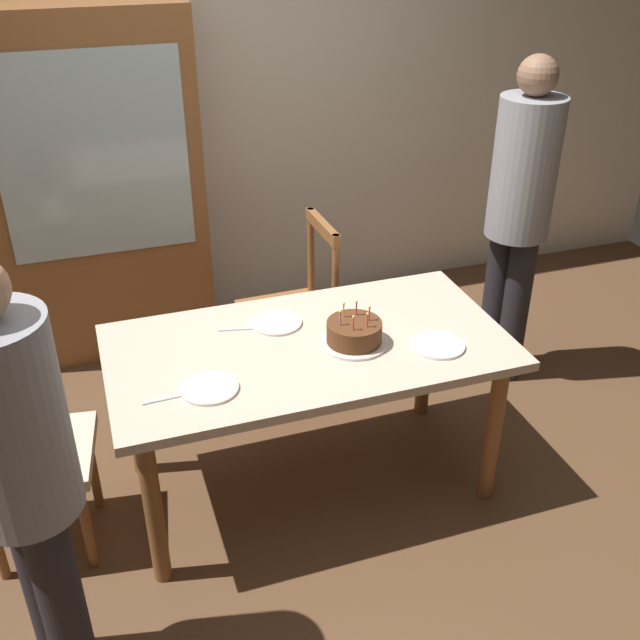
# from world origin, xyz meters

# --- Properties ---
(ground) EXTENTS (6.40, 6.40, 0.00)m
(ground) POSITION_xyz_m (0.00, 0.00, 0.00)
(ground) COLOR brown
(back_wall) EXTENTS (6.40, 0.10, 2.60)m
(back_wall) POSITION_xyz_m (0.00, 1.85, 1.30)
(back_wall) COLOR silver
(back_wall) RESTS_ON ground
(dining_table) EXTENTS (1.64, 0.86, 0.75)m
(dining_table) POSITION_xyz_m (0.00, 0.00, 0.66)
(dining_table) COLOR beige
(dining_table) RESTS_ON ground
(birthday_cake) EXTENTS (0.28, 0.28, 0.17)m
(birthday_cake) POSITION_xyz_m (0.18, -0.06, 0.80)
(birthday_cake) COLOR silver
(birthday_cake) RESTS_ON dining_table
(plate_near_celebrant) EXTENTS (0.22, 0.22, 0.01)m
(plate_near_celebrant) POSITION_xyz_m (-0.45, -0.19, 0.76)
(plate_near_celebrant) COLOR white
(plate_near_celebrant) RESTS_ON dining_table
(plate_far_side) EXTENTS (0.22, 0.22, 0.01)m
(plate_far_side) POSITION_xyz_m (-0.08, 0.19, 0.76)
(plate_far_side) COLOR white
(plate_far_side) RESTS_ON dining_table
(plate_near_guest) EXTENTS (0.22, 0.22, 0.01)m
(plate_near_guest) POSITION_xyz_m (0.49, -0.19, 0.76)
(plate_near_guest) COLOR white
(plate_near_guest) RESTS_ON dining_table
(fork_near_celebrant) EXTENTS (0.18, 0.02, 0.01)m
(fork_near_celebrant) POSITION_xyz_m (-0.61, -0.20, 0.75)
(fork_near_celebrant) COLOR silver
(fork_near_celebrant) RESTS_ON dining_table
(fork_far_side) EXTENTS (0.18, 0.05, 0.01)m
(fork_far_side) POSITION_xyz_m (-0.24, 0.20, 0.75)
(fork_far_side) COLOR silver
(fork_far_side) RESTS_ON dining_table
(chair_spindle_back) EXTENTS (0.45, 0.45, 0.95)m
(chair_spindle_back) POSITION_xyz_m (0.15, 0.75, 0.46)
(chair_spindle_back) COLOR brown
(chair_spindle_back) RESTS_ON ground
(chair_upholstered) EXTENTS (0.50, 0.50, 0.95)m
(chair_upholstered) POSITION_xyz_m (-1.21, 0.02, 0.53)
(chair_upholstered) COLOR beige
(chair_upholstered) RESTS_ON ground
(person_celebrant) EXTENTS (0.32, 0.32, 1.59)m
(person_celebrant) POSITION_xyz_m (-1.08, -0.64, 0.90)
(person_celebrant) COLOR #262328
(person_celebrant) RESTS_ON ground
(person_guest) EXTENTS (0.32, 0.32, 1.72)m
(person_guest) POSITION_xyz_m (1.29, 0.54, 0.98)
(person_guest) COLOR #262328
(person_guest) RESTS_ON ground
(china_cabinet) EXTENTS (1.10, 0.45, 1.90)m
(china_cabinet) POSITION_xyz_m (-0.69, 1.56, 0.95)
(china_cabinet) COLOR brown
(china_cabinet) RESTS_ON ground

